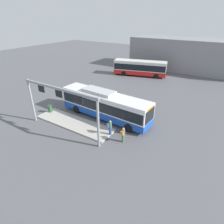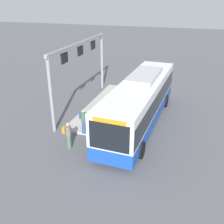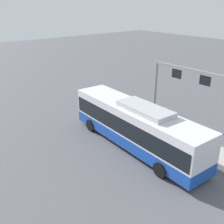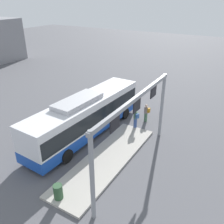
% 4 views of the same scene
% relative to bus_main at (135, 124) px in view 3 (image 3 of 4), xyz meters
% --- Properties ---
extents(ground_plane, '(120.00, 120.00, 0.00)m').
position_rel_bus_main_xyz_m(ground_plane, '(0.01, -0.00, -1.81)').
color(ground_plane, '#56565B').
extents(platform_curb, '(10.00, 2.80, 0.16)m').
position_rel_bus_main_xyz_m(platform_curb, '(-2.19, -3.28, -1.73)').
color(platform_curb, '#B2ADA3').
rests_on(platform_curb, ground).
extents(bus_main, '(11.98, 3.12, 3.46)m').
position_rel_bus_main_xyz_m(bus_main, '(0.00, 0.00, 0.00)').
color(bus_main, '#1947AD').
rests_on(bus_main, ground).
extents(person_boarding, '(0.35, 0.53, 1.67)m').
position_rel_bus_main_xyz_m(person_boarding, '(4.48, -3.33, -0.92)').
color(person_boarding, '#476B4C').
rests_on(person_boarding, ground).
extents(person_waiting_near, '(0.54, 0.61, 1.67)m').
position_rel_bus_main_xyz_m(person_waiting_near, '(2.77, -3.08, -0.76)').
color(person_waiting_near, '#334C8C').
rests_on(person_waiting_near, platform_curb).
extents(platform_sign_gantry, '(9.89, 0.24, 5.20)m').
position_rel_bus_main_xyz_m(platform_sign_gantry, '(-1.87, -5.21, 1.97)').
color(platform_sign_gantry, gray).
rests_on(platform_sign_gantry, ground).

